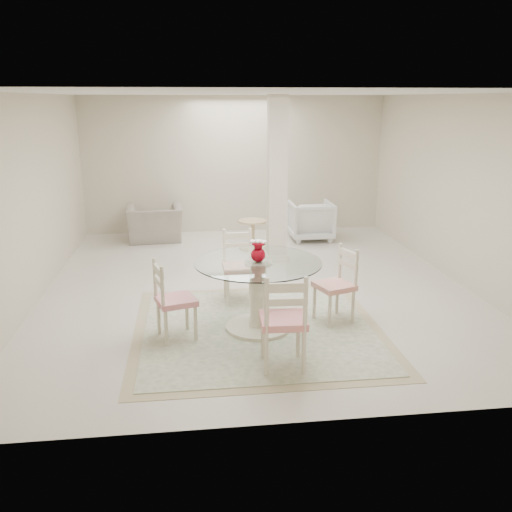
{
  "coord_description": "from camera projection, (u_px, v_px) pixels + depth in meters",
  "views": [
    {
      "loc": [
        -0.92,
        -7.42,
        2.62
      ],
      "look_at": [
        -0.17,
        -1.36,
        0.85
      ],
      "focal_mm": 38.0,
      "sensor_mm": 36.0,
      "label": 1
    }
  ],
  "objects": [
    {
      "name": "red_vase",
      "position": [
        258.0,
        251.0,
        6.14
      ],
      "size": [
        0.2,
        0.17,
        0.26
      ],
      "color": "#A60518",
      "rests_on": "dining_table"
    },
    {
      "name": "room_shell",
      "position": [
        256.0,
        158.0,
        7.39
      ],
      "size": [
        6.02,
        7.02,
        2.71
      ],
      "color": "beige",
      "rests_on": "ground"
    },
    {
      "name": "column",
      "position": [
        277.0,
        180.0,
        8.83
      ],
      "size": [
        0.3,
        0.3,
        2.7
      ],
      "primitive_type": "cube",
      "color": "beige",
      "rests_on": "ground"
    },
    {
      "name": "dining_chair_south",
      "position": [
        284.0,
        315.0,
        5.29
      ],
      "size": [
        0.48,
        0.48,
        1.13
      ],
      "rotation": [
        0.0,
        0.0,
        3.09
      ],
      "color": "beige",
      "rests_on": "ground"
    },
    {
      "name": "dining_chair_east",
      "position": [
        339.0,
        279.0,
        6.52
      ],
      "size": [
        0.52,
        0.52,
        1.02
      ],
      "rotation": [
        0.0,
        0.0,
        -1.23
      ],
      "color": "beige",
      "rests_on": "ground"
    },
    {
      "name": "armchair_white",
      "position": [
        311.0,
        220.0,
        10.43
      ],
      "size": [
        0.8,
        0.82,
        0.75
      ],
      "primitive_type": "imported",
      "rotation": [
        0.0,
        0.0,
        3.14
      ],
      "color": "white",
      "rests_on": "ground"
    },
    {
      "name": "dining_chair_north",
      "position": [
        239.0,
        261.0,
        7.19
      ],
      "size": [
        0.44,
        0.44,
        1.06
      ],
      "rotation": [
        0.0,
        0.0,
        0.03
      ],
      "color": "#F7EDCB",
      "rests_on": "ground"
    },
    {
      "name": "recliner_taupe",
      "position": [
        154.0,
        223.0,
        10.37
      ],
      "size": [
        1.09,
        0.97,
        0.67
      ],
      "primitive_type": "imported",
      "rotation": [
        0.0,
        0.0,
        3.22
      ],
      "color": "gray",
      "rests_on": "ground"
    },
    {
      "name": "dining_chair_west",
      "position": [
        170.0,
        295.0,
        5.99
      ],
      "size": [
        0.51,
        0.51,
        1.02
      ],
      "rotation": [
        0.0,
        0.0,
        1.86
      ],
      "color": "beige",
      "rests_on": "ground"
    },
    {
      "name": "side_table",
      "position": [
        253.0,
        236.0,
        9.78
      ],
      "size": [
        0.51,
        0.51,
        0.54
      ],
      "color": "#DAB486",
      "rests_on": "ground"
    },
    {
      "name": "dining_table",
      "position": [
        258.0,
        296.0,
        6.28
      ],
      "size": [
        1.46,
        1.46,
        0.84
      ],
      "rotation": [
        0.0,
        0.0,
        0.14
      ],
      "color": "beige",
      "rests_on": "ground"
    },
    {
      "name": "area_rug",
      "position": [
        258.0,
        329.0,
        6.4
      ],
      "size": [
        2.9,
        2.9,
        0.02
      ],
      "color": "tan",
      "rests_on": "ground"
    },
    {
      "name": "ground",
      "position": [
        256.0,
        286.0,
        7.91
      ],
      "size": [
        7.0,
        7.0,
        0.0
      ],
      "primitive_type": "plane",
      "color": "silver",
      "rests_on": "ground"
    }
  ]
}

